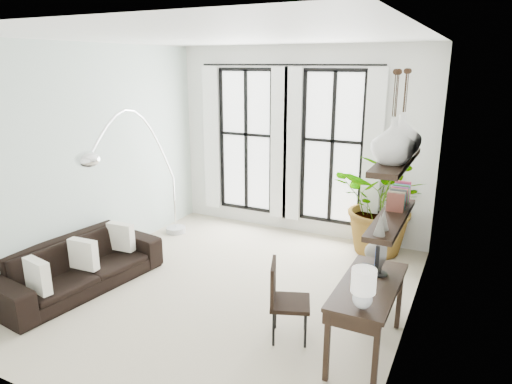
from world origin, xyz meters
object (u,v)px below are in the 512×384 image
Objects in this scene: plant at (385,204)px; desk at (367,291)px; sofa at (79,265)px; arc_lamp at (135,143)px; desk_chair at (283,296)px; buddha at (372,279)px.

plant is 2.77m from desk.
desk is at bearing -82.21° from plant.
plant is (3.37, 2.96, 0.49)m from sofa.
arc_lamp is at bearing 165.73° from desk.
sofa is at bearing -138.71° from plant.
desk_chair is (-0.50, -2.82, -0.31)m from plant.
plant is 3.87m from arc_lamp.
desk is at bearing -15.21° from desk_chair.
sofa is 4.51m from plant.
desk_chair is 3.22m from arc_lamp.
sofa is 0.87× the size of arc_lamp.
arc_lamp is (-3.64, 0.93, 1.07)m from desk.
buddha is at bearing -62.74° from sofa.
arc_lamp is 3.13× the size of buddha.
buddha is at bearing 38.17° from desk_chair.
arc_lamp is at bearing 139.33° from desk_chair.
plant reaches higher than desk.
sofa is at bearing -95.04° from arc_lamp.
sofa is 2.73× the size of buddha.
desk_chair is 0.35× the size of arc_lamp.
desk is 1.63× the size of buddha.
desk is 1.16m from buddha.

